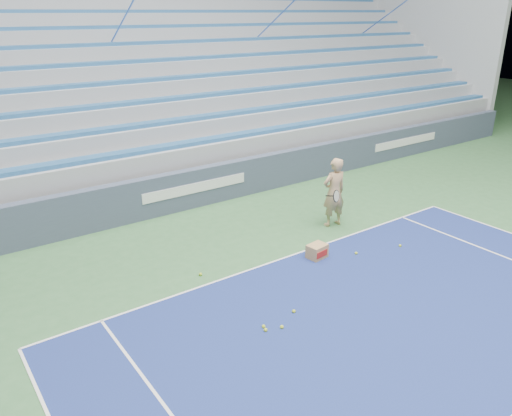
# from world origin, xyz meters

# --- Properties ---
(sponsor_barrier) EXTENTS (30.00, 0.32, 1.10)m
(sponsor_barrier) POSITION_xyz_m (0.00, 15.88, 0.55)
(sponsor_barrier) COLOR #3C475C
(sponsor_barrier) RESTS_ON ground
(bleachers) EXTENTS (31.00, 9.15, 7.30)m
(bleachers) POSITION_xyz_m (0.00, 21.60, 2.36)
(bleachers) COLOR #979A9F
(bleachers) RESTS_ON ground
(tennis_player) EXTENTS (0.96, 0.87, 1.79)m
(tennis_player) POSITION_xyz_m (2.24, 12.63, 0.90)
(tennis_player) COLOR tan
(tennis_player) RESTS_ON ground
(ball_box) EXTENTS (0.47, 0.38, 0.32)m
(ball_box) POSITION_xyz_m (0.68, 11.48, 0.16)
(ball_box) COLOR tan
(ball_box) RESTS_ON ground
(tennis_ball_0) EXTENTS (0.07, 0.07, 0.07)m
(tennis_ball_0) POSITION_xyz_m (-1.85, 12.29, 0.03)
(tennis_ball_0) COLOR #BAD12A
(tennis_ball_0) RESTS_ON ground
(tennis_ball_1) EXTENTS (0.07, 0.07, 0.07)m
(tennis_ball_1) POSITION_xyz_m (2.64, 10.75, 0.03)
(tennis_ball_1) COLOR #BAD12A
(tennis_ball_1) RESTS_ON ground
(tennis_ball_2) EXTENTS (0.07, 0.07, 0.07)m
(tennis_ball_2) POSITION_xyz_m (-1.64, 9.83, 0.03)
(tennis_ball_2) COLOR #BAD12A
(tennis_ball_2) RESTS_ON ground
(tennis_ball_3) EXTENTS (0.07, 0.07, 0.07)m
(tennis_ball_3) POSITION_xyz_m (1.51, 11.08, 0.03)
(tennis_ball_3) COLOR #BAD12A
(tennis_ball_3) RESTS_ON ground
(tennis_ball_4) EXTENTS (0.07, 0.07, 0.07)m
(tennis_ball_4) POSITION_xyz_m (-1.92, 9.93, 0.03)
(tennis_ball_4) COLOR #BAD12A
(tennis_ball_4) RESTS_ON ground
(tennis_ball_5) EXTENTS (0.07, 0.07, 0.07)m
(tennis_ball_5) POSITION_xyz_m (-1.15, 10.09, 0.03)
(tennis_ball_5) COLOR #BAD12A
(tennis_ball_5) RESTS_ON ground
(tennis_ball_6) EXTENTS (0.07, 0.07, 0.07)m
(tennis_ball_6) POSITION_xyz_m (-1.88, 10.03, 0.03)
(tennis_ball_6) COLOR #BAD12A
(tennis_ball_6) RESTS_ON ground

